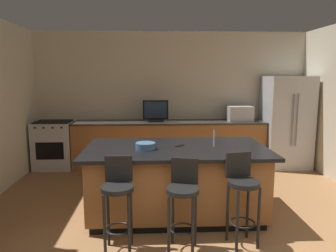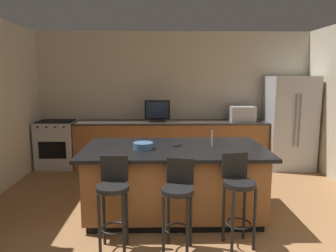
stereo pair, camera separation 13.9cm
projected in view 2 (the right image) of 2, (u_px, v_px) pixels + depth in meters
The scene contains 14 objects.
wall_back at pixel (173, 98), 6.67m from camera, with size 6.06×0.12×2.71m, color beige.
counter_back at pixel (171, 144), 6.44m from camera, with size 3.81×0.62×0.92m.
kitchen_island at pixel (174, 180), 4.20m from camera, with size 2.34×1.29×0.91m.
refrigerator at pixel (289, 122), 6.33m from camera, with size 0.87×0.80×1.82m.
range_oven at pixel (57, 144), 6.39m from camera, with size 0.74×0.63×0.94m.
microwave at pixel (242, 114), 6.37m from camera, with size 0.48×0.36×0.30m, color #B7BABF.
tv_monitor at pixel (157, 112), 6.28m from camera, with size 0.50×0.16×0.43m.
sink_faucet_back at pixel (163, 115), 6.44m from camera, with size 0.02×0.02×0.24m, color #B2B2B7.
sink_faucet_island at pixel (212, 139), 4.12m from camera, with size 0.02×0.02×0.22m, color #B2B2B7.
bar_stool_left at pixel (113, 195), 3.32m from camera, with size 0.34×0.34×1.00m.
bar_stool_center at pixel (178, 197), 3.32m from camera, with size 0.35×0.37×0.97m.
bar_stool_right at pixel (238, 191), 3.42m from camera, with size 0.34×0.36×1.00m.
fruit_bowl at pixel (143, 146), 4.03m from camera, with size 0.25×0.25×0.08m, color #3F668C.
cell_phone at pixel (178, 146), 4.21m from camera, with size 0.07×0.15×0.01m, color black.
Camera 2 is at (-0.24, -1.68, 1.83)m, focal length 34.12 mm.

